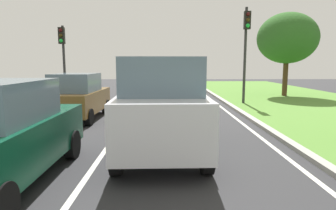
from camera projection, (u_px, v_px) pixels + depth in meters
ground_plane at (145, 119)px, 11.52m from camera, size 60.00×60.00×0.00m
lane_line_center at (127, 119)px, 11.51m from camera, size 0.12×32.00×0.01m
lane_line_right_edge at (236, 119)px, 11.56m from camera, size 0.12×32.00×0.01m
curb_right at (249, 117)px, 11.55m from camera, size 0.24×48.00×0.12m
car_suv_ahead at (161, 105)px, 7.05m from camera, size 2.06×4.55×2.28m
car_hatchback_far at (78, 97)px, 11.34m from camera, size 1.83×3.75×1.78m
traffic_light_near_right at (246, 39)px, 15.18m from camera, size 0.32×0.50×5.03m
traffic_light_overhead_left at (63, 49)px, 16.44m from camera, size 0.32×0.50×4.26m
tree_roadside_far at (287, 38)px, 18.83m from camera, size 3.80×3.80×5.39m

